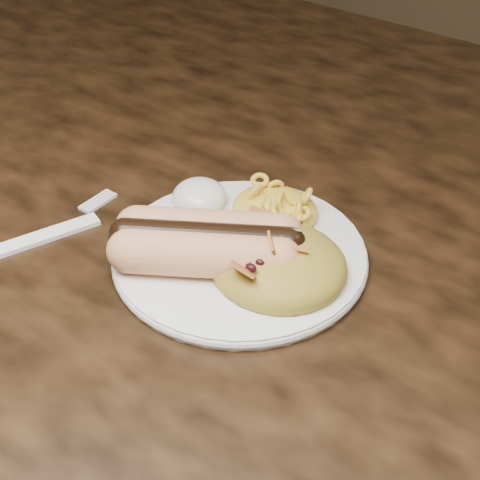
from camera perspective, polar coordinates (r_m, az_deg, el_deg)
The scene contains 7 objects.
table at distance 0.66m, azimuth 7.24°, elevation -6.54°, with size 1.60×0.90×0.75m.
plate at distance 0.58m, azimuth 0.00°, elevation -1.19°, with size 0.20×0.20×0.01m, color white.
hotdog at distance 0.55m, azimuth -2.62°, elevation -0.14°, with size 0.12×0.12×0.03m.
mac_and_cheese at distance 0.60m, azimuth 2.76°, elevation 3.13°, with size 0.07×0.07×0.03m, color yellow.
sour_cream at distance 0.61m, azimuth -3.20°, elevation 3.82°, with size 0.05×0.05×0.03m, color white.
taco_salad at distance 0.54m, azimuth 3.04°, elevation -1.06°, with size 0.11×0.10×0.05m.
fork at distance 0.62m, azimuth -15.24°, elevation 0.19°, with size 0.02×0.16×0.00m, color white.
Camera 1 is at (0.21, -0.43, 1.12)m, focal length 55.00 mm.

